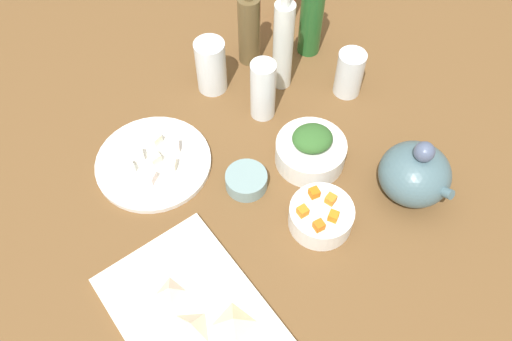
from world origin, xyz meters
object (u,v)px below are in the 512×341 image
object	(u,v)px
drinking_glass_2	(349,73)
cutting_board	(191,313)
bowl_small_side	(246,181)
bottle_0	(283,44)
drinking_glass_0	(263,90)
bowl_greens	(310,152)
teapot	(415,174)
drinking_glass_1	(211,66)
bottle_1	(249,28)
bowl_carrots	(321,216)
bottle_2	(311,17)
plate_tofu	(154,163)

from	to	relation	value
drinking_glass_2	cutting_board	bearing A→B (deg)	-70.41
bowl_small_side	bottle_0	xyz separation A→B (cm)	(-17.74, 24.77, 10.26)
drinking_glass_0	bowl_greens	bearing A→B (deg)	-2.51
teapot	drinking_glass_2	distance (cm)	29.75
drinking_glass_0	drinking_glass_1	size ratio (longest dim) A/B	1.12
teapot	bottle_0	size ratio (longest dim) A/B	0.57
teapot	bottle_0	distance (cm)	40.24
teapot	bottle_1	world-z (taller)	bottle_1
cutting_board	teapot	distance (cm)	50.72
bowl_carrots	bowl_small_side	xyz separation A→B (cm)	(-16.14, -5.75, -0.78)
bowl_small_side	bottle_2	world-z (taller)	bottle_2
bottle_1	drinking_glass_1	distance (cm)	13.20
cutting_board	bowl_carrots	bearing A→B (deg)	88.35
drinking_glass_2	bowl_greens	bearing A→B (deg)	-65.11
cutting_board	bottle_0	distance (cm)	60.62
bowl_carrots	bottle_2	bearing A→B (deg)	140.28
cutting_board	drinking_glass_0	distance (cm)	49.66
plate_tofu	bottle_1	world-z (taller)	bottle_1
bottle_1	drinking_glass_0	world-z (taller)	bottle_1
bottle_0	teapot	bearing A→B (deg)	0.64
teapot	plate_tofu	bearing A→B (deg)	-136.15
bottle_1	bowl_greens	bearing A→B (deg)	-16.27
bowl_small_side	drinking_glass_0	world-z (taller)	drinking_glass_0
teapot	drinking_glass_0	bearing A→B (deg)	-164.33
plate_tofu	bottle_2	bearing A→B (deg)	96.21
bottle_0	bottle_2	size ratio (longest dim) A/B	1.15
teapot	cutting_board	bearing A→B (deg)	-97.73
bottle_0	drinking_glass_0	bearing A→B (deg)	-64.57
drinking_glass_2	plate_tofu	bearing A→B (deg)	-102.81
bottle_0	bottle_1	size ratio (longest dim) A/B	1.21
drinking_glass_2	drinking_glass_0	bearing A→B (deg)	-110.09
teapot	bottle_0	xyz separation A→B (cm)	(-39.79, -0.44, 6.01)
cutting_board	teapot	size ratio (longest dim) A/B	2.07
bowl_greens	bottle_2	bearing A→B (deg)	138.11
drinking_glass_0	drinking_glass_2	xyz separation A→B (cm)	(7.22, 19.74, -1.80)
bottle_1	drinking_glass_2	distance (cm)	25.73
drinking_glass_0	drinking_glass_1	world-z (taller)	drinking_glass_0
bottle_0	drinking_glass_2	xyz separation A→B (cm)	(11.72, 10.28, -6.35)
bowl_carrots	bottle_1	size ratio (longest dim) A/B	0.54
plate_tofu	bottle_0	world-z (taller)	bottle_0
bowl_carrots	bottle_0	world-z (taller)	bottle_0
bowl_greens	drinking_glass_2	distance (cm)	22.76
plate_tofu	bottle_2	size ratio (longest dim) A/B	1.00
bowl_small_side	drinking_glass_0	size ratio (longest dim) A/B	0.58
plate_tofu	drinking_glass_1	world-z (taller)	drinking_glass_1
bowl_greens	bowl_small_side	bearing A→B (deg)	-103.42
cutting_board	bowl_small_side	distance (cm)	29.11
teapot	drinking_glass_0	size ratio (longest dim) A/B	1.07
bowl_small_side	teapot	world-z (taller)	teapot
bowl_small_side	drinking_glass_0	bearing A→B (deg)	130.86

